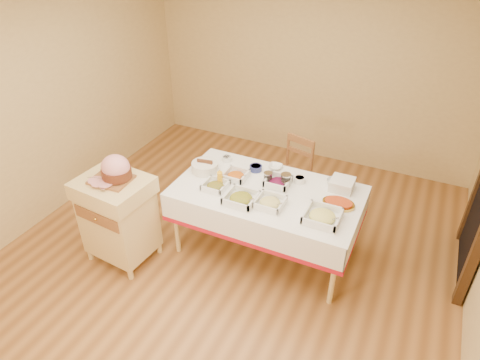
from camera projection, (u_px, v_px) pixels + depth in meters
name	position (u px, v px, depth m)	size (l,w,h in m)	color
room_shell	(225.00, 149.00, 3.76)	(5.00, 5.00, 5.00)	#98612F
dining_table	(267.00, 204.00, 4.26)	(1.82, 1.02, 0.76)	#E3C57D
butcher_cart	(118.00, 215.00, 4.21)	(0.71, 0.61, 0.94)	#E3C57D
dining_chair	(292.00, 173.00, 5.01)	(0.48, 0.46, 0.87)	brown
ham_on_board	(115.00, 170.00, 3.94)	(0.39, 0.37, 0.26)	brown
serving_dish_a	(215.00, 186.00, 4.18)	(0.23, 0.22, 0.10)	silver
serving_dish_b	(241.00, 198.00, 3.99)	(0.29, 0.29, 0.12)	silver
serving_dish_c	(270.00, 202.00, 3.94)	(0.26, 0.26, 0.10)	silver
serving_dish_d	(322.00, 216.00, 3.76)	(0.31, 0.31, 0.12)	silver
serving_dish_e	(236.00, 176.00, 4.33)	(0.24, 0.23, 0.11)	silver
serving_dish_f	(278.00, 182.00, 4.23)	(0.25, 0.24, 0.11)	silver
small_bowl_left	(227.00, 158.00, 4.64)	(0.11, 0.11, 0.05)	silver
small_bowl_mid	(256.00, 168.00, 4.47)	(0.13, 0.13, 0.06)	navy
small_bowl_right	(300.00, 179.00, 4.28)	(0.11, 0.11, 0.06)	silver
bowl_white_imported	(275.00, 167.00, 4.51)	(0.15, 0.15, 0.04)	silver
bowl_small_imported	(335.00, 182.00, 4.24)	(0.17, 0.17, 0.05)	silver
preserve_jar_left	(268.00, 178.00, 4.26)	(0.09, 0.09, 0.12)	silver
preserve_jar_right	(286.00, 180.00, 4.21)	(0.10, 0.10, 0.13)	silver
mustard_bottle	(220.00, 177.00, 4.22)	(0.05, 0.05, 0.17)	yellow
bread_basket	(205.00, 167.00, 4.44)	(0.28, 0.28, 0.12)	silver
plate_stack	(342.00, 184.00, 4.16)	(0.22, 0.22, 0.11)	silver
brass_platter	(338.00, 203.00, 3.96)	(0.30, 0.22, 0.04)	gold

